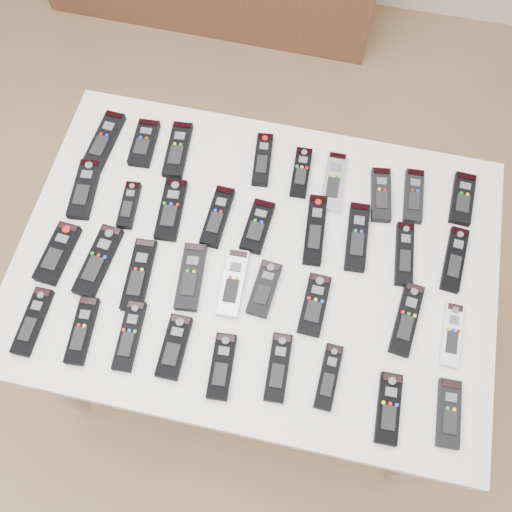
% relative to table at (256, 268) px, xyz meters
% --- Properties ---
extents(ground, '(4.00, 4.00, 0.00)m').
position_rel_table_xyz_m(ground, '(-0.15, -0.11, -0.72)').
color(ground, '#9A6E4E').
rests_on(ground, ground).
extents(table, '(1.25, 0.88, 0.78)m').
position_rel_table_xyz_m(table, '(0.00, 0.00, 0.00)').
color(table, white).
rests_on(table, ground).
extents(remote_0, '(0.07, 0.20, 0.02)m').
position_rel_table_xyz_m(remote_0, '(-0.50, 0.27, 0.07)').
color(remote_0, black).
rests_on(remote_0, table).
extents(remote_1, '(0.07, 0.16, 0.02)m').
position_rel_table_xyz_m(remote_1, '(-0.39, 0.28, 0.07)').
color(remote_1, black).
rests_on(remote_1, table).
extents(remote_2, '(0.07, 0.19, 0.02)m').
position_rel_table_xyz_m(remote_2, '(-0.29, 0.28, 0.07)').
color(remote_2, black).
rests_on(remote_2, table).
extents(remote_3, '(0.06, 0.17, 0.02)m').
position_rel_table_xyz_m(remote_3, '(-0.05, 0.30, 0.07)').
color(remote_3, black).
rests_on(remote_3, table).
extents(remote_4, '(0.05, 0.16, 0.02)m').
position_rel_table_xyz_m(remote_4, '(0.07, 0.28, 0.07)').
color(remote_4, black).
rests_on(remote_4, table).
extents(remote_5, '(0.06, 0.18, 0.02)m').
position_rel_table_xyz_m(remote_5, '(0.16, 0.27, 0.07)').
color(remote_5, '#B7B7BC').
rests_on(remote_5, table).
extents(remote_6, '(0.07, 0.17, 0.02)m').
position_rel_table_xyz_m(remote_6, '(0.29, 0.26, 0.07)').
color(remote_6, black).
rests_on(remote_6, table).
extents(remote_7, '(0.06, 0.17, 0.02)m').
position_rel_table_xyz_m(remote_7, '(0.38, 0.27, 0.07)').
color(remote_7, black).
rests_on(remote_7, table).
extents(remote_8, '(0.06, 0.16, 0.02)m').
position_rel_table_xyz_m(remote_8, '(0.51, 0.29, 0.07)').
color(remote_8, black).
rests_on(remote_8, table).
extents(remote_9, '(0.08, 0.19, 0.02)m').
position_rel_table_xyz_m(remote_9, '(-0.50, 0.10, 0.07)').
color(remote_9, black).
rests_on(remote_9, table).
extents(remote_10, '(0.05, 0.14, 0.02)m').
position_rel_table_xyz_m(remote_10, '(-0.37, 0.08, 0.07)').
color(remote_10, black).
rests_on(remote_10, table).
extents(remote_11, '(0.08, 0.19, 0.02)m').
position_rel_table_xyz_m(remote_11, '(-0.26, 0.09, 0.07)').
color(remote_11, black).
rests_on(remote_11, table).
extents(remote_12, '(0.06, 0.18, 0.02)m').
position_rel_table_xyz_m(remote_12, '(-0.13, 0.10, 0.07)').
color(remote_12, black).
rests_on(remote_12, table).
extents(remote_13, '(0.07, 0.16, 0.02)m').
position_rel_table_xyz_m(remote_13, '(-0.02, 0.09, 0.07)').
color(remote_13, black).
rests_on(remote_13, table).
extents(remote_14, '(0.06, 0.20, 0.02)m').
position_rel_table_xyz_m(remote_14, '(0.14, 0.11, 0.07)').
color(remote_14, black).
rests_on(remote_14, table).
extents(remote_15, '(0.06, 0.20, 0.02)m').
position_rel_table_xyz_m(remote_15, '(0.25, 0.11, 0.07)').
color(remote_15, black).
rests_on(remote_15, table).
extents(remote_16, '(0.06, 0.18, 0.02)m').
position_rel_table_xyz_m(remote_16, '(0.38, 0.09, 0.07)').
color(remote_16, black).
rests_on(remote_16, table).
extents(remote_17, '(0.06, 0.19, 0.02)m').
position_rel_table_xyz_m(remote_17, '(0.51, 0.11, 0.07)').
color(remote_17, black).
rests_on(remote_17, table).
extents(remote_18, '(0.07, 0.17, 0.02)m').
position_rel_table_xyz_m(remote_18, '(-0.51, -0.10, 0.07)').
color(remote_18, black).
rests_on(remote_18, table).
extents(remote_19, '(0.08, 0.20, 0.02)m').
position_rel_table_xyz_m(remote_19, '(-0.40, -0.10, 0.07)').
color(remote_19, black).
rests_on(remote_19, table).
extents(remote_20, '(0.07, 0.20, 0.02)m').
position_rel_table_xyz_m(remote_20, '(-0.28, -0.11, 0.07)').
color(remote_20, black).
rests_on(remote_20, table).
extents(remote_21, '(0.08, 0.19, 0.02)m').
position_rel_table_xyz_m(remote_21, '(-0.15, -0.09, 0.07)').
color(remote_21, black).
rests_on(remote_21, table).
extents(remote_22, '(0.06, 0.18, 0.02)m').
position_rel_table_xyz_m(remote_22, '(-0.04, -0.08, 0.07)').
color(remote_22, '#B7B7BC').
rests_on(remote_22, table).
extents(remote_23, '(0.07, 0.15, 0.02)m').
position_rel_table_xyz_m(remote_23, '(0.04, -0.08, 0.07)').
color(remote_23, black).
rests_on(remote_23, table).
extents(remote_24, '(0.06, 0.16, 0.02)m').
position_rel_table_xyz_m(remote_24, '(0.17, -0.10, 0.07)').
color(remote_24, black).
rests_on(remote_24, table).
extents(remote_25, '(0.07, 0.19, 0.02)m').
position_rel_table_xyz_m(remote_25, '(0.40, -0.08, 0.07)').
color(remote_25, black).
rests_on(remote_25, table).
extents(remote_26, '(0.05, 0.16, 0.02)m').
position_rel_table_xyz_m(remote_26, '(0.51, -0.10, 0.07)').
color(remote_26, silver).
rests_on(remote_26, table).
extents(remote_27, '(0.05, 0.17, 0.02)m').
position_rel_table_xyz_m(remote_27, '(-0.50, -0.29, 0.07)').
color(remote_27, black).
rests_on(remote_27, table).
extents(remote_28, '(0.06, 0.17, 0.02)m').
position_rel_table_xyz_m(remote_28, '(-0.38, -0.28, 0.07)').
color(remote_28, black).
rests_on(remote_28, table).
extents(remote_29, '(0.06, 0.18, 0.02)m').
position_rel_table_xyz_m(remote_29, '(-0.26, -0.27, 0.07)').
color(remote_29, black).
rests_on(remote_29, table).
extents(remote_30, '(0.06, 0.16, 0.02)m').
position_rel_table_xyz_m(remote_30, '(-0.14, -0.28, 0.07)').
color(remote_30, black).
rests_on(remote_30, table).
extents(remote_31, '(0.06, 0.16, 0.02)m').
position_rel_table_xyz_m(remote_31, '(-0.02, -0.30, 0.07)').
color(remote_31, black).
rests_on(remote_31, table).
extents(remote_32, '(0.06, 0.17, 0.02)m').
position_rel_table_xyz_m(remote_32, '(0.11, -0.27, 0.07)').
color(remote_32, black).
rests_on(remote_32, table).
extents(remote_33, '(0.05, 0.16, 0.02)m').
position_rel_table_xyz_m(remote_33, '(0.24, -0.27, 0.07)').
color(remote_33, black).
rests_on(remote_33, table).
extents(remote_34, '(0.06, 0.16, 0.02)m').
position_rel_table_xyz_m(remote_34, '(0.38, -0.31, 0.07)').
color(remote_34, black).
rests_on(remote_34, table).
extents(remote_35, '(0.06, 0.16, 0.02)m').
position_rel_table_xyz_m(remote_35, '(0.52, -0.29, 0.07)').
color(remote_35, black).
rests_on(remote_35, table).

